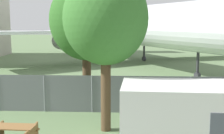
{
  "coord_description": "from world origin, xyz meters",
  "views": [
    {
      "loc": [
        1.9,
        -5.05,
        4.69
      ],
      "look_at": [
        0.88,
        13.88,
        2.0
      ],
      "focal_mm": 50.0,
      "sensor_mm": 36.0,
      "label": 1
    }
  ],
  "objects": [
    {
      "name": "tree_left_of_cabin",
      "position": [
        -0.51,
        12.61,
        4.82
      ],
      "size": [
        4.14,
        4.14,
        7.13
      ],
      "color": "#4C3823",
      "rests_on": "ground"
    },
    {
      "name": "tree_near_hangar",
      "position": [
        0.92,
        8.12,
        4.84
      ],
      "size": [
        3.59,
        3.59,
        6.86
      ],
      "color": "#4C3823",
      "rests_on": "ground"
    },
    {
      "name": "picnic_bench_near_cabin",
      "position": [
        -2.52,
        6.25,
        0.47
      ],
      "size": [
        1.7,
        1.46,
        0.76
      ],
      "rotation": [
        0.0,
        0.0,
        -0.04
      ],
      "color": "brown",
      "rests_on": "ground"
    },
    {
      "name": "airplane",
      "position": [
        2.15,
        31.18,
        4.34
      ],
      "size": [
        32.38,
        39.83,
        12.94
      ],
      "rotation": [
        0.0,
        0.0,
        -1.06
      ],
      "color": "silver",
      "rests_on": "ground"
    },
    {
      "name": "perimeter_fence",
      "position": [
        0.0,
        10.88,
        0.98
      ],
      "size": [
        56.07,
        0.07,
        1.97
      ],
      "color": "slate",
      "rests_on": "ground"
    },
    {
      "name": "portable_cabin",
      "position": [
        4.16,
        5.68,
        1.28
      ],
      "size": [
        5.05,
        2.76,
        2.57
      ],
      "rotation": [
        0.0,
        0.0,
        -0.04
      ],
      "color": "silver",
      "rests_on": "ground"
    }
  ]
}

